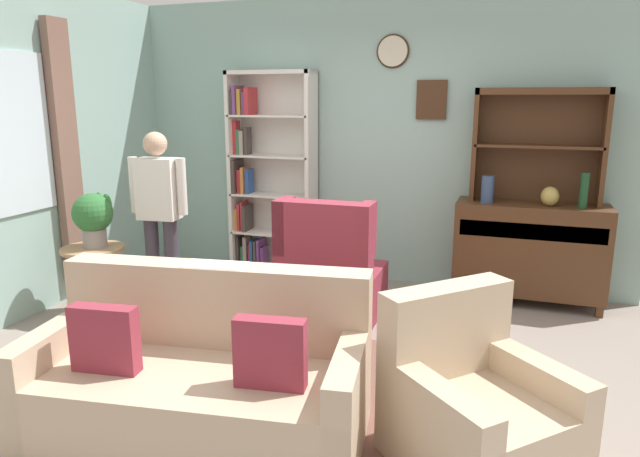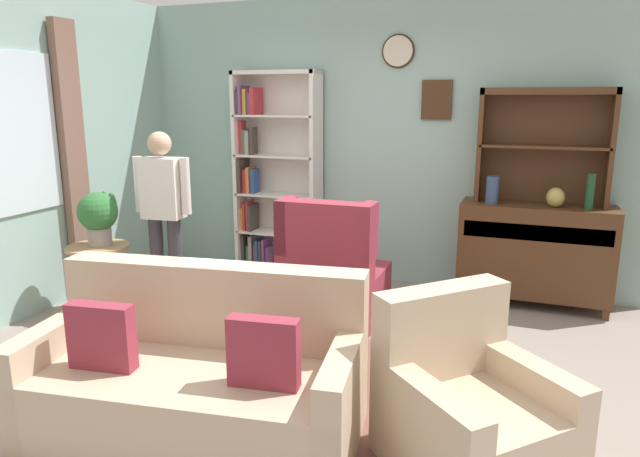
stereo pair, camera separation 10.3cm
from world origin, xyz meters
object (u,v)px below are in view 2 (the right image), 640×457
Objects in this scene: potted_plant_large at (99,215)px; book_stack at (273,300)px; plant_stand at (100,271)px; vase_round at (555,197)px; wingback_chair at (333,276)px; bookshelf at (272,177)px; coffee_table at (281,320)px; potted_plant_small at (121,305)px; vase_tall at (492,190)px; bottle_wine at (590,192)px; person_reading at (163,208)px; sideboard_hutch at (545,130)px; sideboard at (534,250)px; armchair_floral at (469,414)px; couch_floral at (197,380)px.

potted_plant_large is 1.86m from book_stack.
vase_round is at bearing 21.87° from plant_stand.
wingback_chair is 2.01m from plant_stand.
book_stack is at bearing -99.09° from wingback_chair.
coffee_table is at bearing -63.40° from bookshelf.
coffee_table is (1.51, -0.20, 0.16)m from potted_plant_small.
bottle_wine is (0.78, -0.01, 0.03)m from vase_tall.
person_reading is at bearing -159.96° from vase_round.
sideboard_hutch is at bearing 49.10° from book_stack.
vase_tall reaches higher than sideboard.
bottle_wine is 0.19× the size of person_reading.
plant_stand is at bearing 161.70° from armchair_floral.
plant_stand is 1.95m from coffee_table.
vase_tall is 2.63m from armchair_floral.
vase_tall is 0.78m from bottle_wine.
bottle_wine is 4.21m from plant_stand.
sideboard is 6.12× the size of book_stack.
plant_stand is at bearing 167.65° from coffee_table.
armchair_floral reaches higher than potted_plant_small.
book_stack is at bearing -11.13° from potted_plant_large.
sideboard_hutch is 1.82× the size of plant_stand.
coffee_table is (1.43, -0.72, -0.55)m from person_reading.
sideboard_hutch is at bearing 59.37° from couch_floral.
potted_plant_large is at bearing 166.86° from coffee_table.
potted_plant_large reaches higher than sideboard.
sideboard is at bearing 152.83° from vase_round.
person_reading is at bearing -158.07° from sideboard.
wingback_chair is 4.94× the size of book_stack.
bookshelf is at bearing 131.13° from armchair_floral.
vase_tall reaches higher than armchair_floral.
potted_plant_small is 0.22× the size of person_reading.
plant_stand is 0.39× the size of person_reading.
vase_tall is at bearing 23.35° from person_reading.
sideboard_hutch reaches higher than vase_tall.
book_stack is (-0.14, -0.87, 0.07)m from wingback_chair.
bottle_wine reaches higher than plant_stand.
sideboard is 1.20× the size of armchair_floral.
armchair_floral is (-0.40, -2.53, -0.72)m from vase_round.
vase_round is at bearing -27.17° from sideboard.
vase_tall is 0.22× the size of armchair_floral.
sideboard_hutch is 5.18× the size of book_stack.
armchair_floral is 2.36× the size of potted_plant_large.
couch_floral is 8.95× the size of book_stack.
potted_plant_large is at bearing -164.95° from wingback_chair.
potted_plant_large is (-3.87, -1.41, -0.20)m from bottle_wine.
sideboard_hutch reaches higher than person_reading.
wingback_chair is (1.05, -1.07, -0.64)m from bookshelf.
wingback_chair is at bearing 128.72° from armchair_floral.
plant_stand is at bearing -156.47° from sideboard.
bottle_wine is at bearing 40.16° from book_stack.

